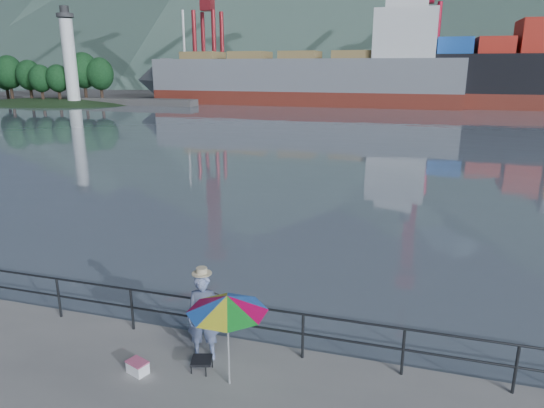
{
  "coord_description": "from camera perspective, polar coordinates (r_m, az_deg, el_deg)",
  "views": [
    {
      "loc": [
        4.91,
        -6.95,
        5.85
      ],
      "look_at": [
        1.06,
        6.0,
        2.0
      ],
      "focal_mm": 32.0,
      "sensor_mm": 36.0,
      "label": 1
    }
  ],
  "objects": [
    {
      "name": "guardrail",
      "position": [
        11.28,
        -11.74,
        -12.64
      ],
      "size": [
        22.0,
        0.06,
        1.03
      ],
      "color": "#2D3033",
      "rests_on": "ground"
    },
    {
      "name": "far_dock",
      "position": [
        100.25,
        19.89,
        11.63
      ],
      "size": [
        200.0,
        40.0,
        0.4
      ],
      "primitive_type": "cube",
      "color": "#514F4C",
      "rests_on": "ground"
    },
    {
      "name": "cooler_bag",
      "position": [
        10.44,
        -15.53,
        -18.07
      ],
      "size": [
        0.47,
        0.39,
        0.23
      ],
      "primitive_type": "cube",
      "rotation": [
        0.0,
        0.0,
        -0.36
      ],
      "color": "white",
      "rests_on": "ground"
    },
    {
      "name": "harbor_water",
      "position": [
        137.16,
        14.9,
        12.93
      ],
      "size": [
        500.0,
        280.0,
        0.0
      ],
      "primitive_type": "cube",
      "color": "slate",
      "rests_on": "ground"
    },
    {
      "name": "fishing_rod",
      "position": [
        11.45,
        -5.36,
        -14.89
      ],
      "size": [
        0.63,
        1.46,
        1.11
      ],
      "primitive_type": "cylinder",
      "rotation": [
        0.96,
        0.0,
        -0.4
      ],
      "color": "black",
      "rests_on": "ground"
    },
    {
      "name": "fisherman",
      "position": [
        10.21,
        -8.04,
        -13.03
      ],
      "size": [
        0.78,
        0.62,
        1.87
      ],
      "primitive_type": "imported",
      "rotation": [
        0.0,
        0.0,
        0.28
      ],
      "color": "navy",
      "rests_on": "ground"
    },
    {
      "name": "beach_umbrella",
      "position": [
        9.02,
        -5.29,
        -11.59
      ],
      "size": [
        1.99,
        1.99,
        1.85
      ],
      "color": "white",
      "rests_on": "ground"
    },
    {
      "name": "bulk_carrier",
      "position": [
        81.02,
        4.93,
        14.64
      ],
      "size": [
        49.46,
        8.56,
        14.5
      ],
      "color": "maroon",
      "rests_on": "ground"
    },
    {
      "name": "lighthouse_islet",
      "position": [
        91.49,
        -24.83,
        10.96
      ],
      "size": [
        48.0,
        26.4,
        19.2
      ],
      "color": "#263F1E",
      "rests_on": "ground"
    },
    {
      "name": "folding_stool",
      "position": [
        10.24,
        -8.26,
        -18.19
      ],
      "size": [
        0.49,
        0.49,
        0.26
      ],
      "color": "black",
      "rests_on": "ground"
    }
  ]
}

